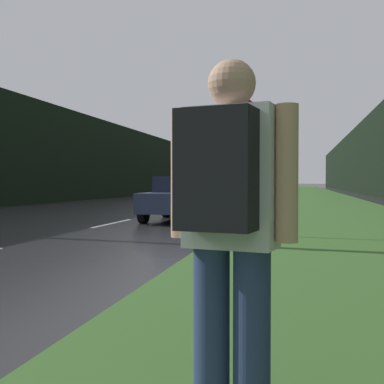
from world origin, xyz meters
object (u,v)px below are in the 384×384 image
object	(u,v)px
hitchhiker_with_backpack	(229,223)
car_passing_near	(183,198)
stop_sign	(241,150)
car_passing_far	(249,188)

from	to	relation	value
hitchhiker_with_backpack	car_passing_near	size ratio (longest dim) A/B	0.45
stop_sign	car_passing_far	distance (m)	24.48
car_passing_far	stop_sign	bearing A→B (deg)	95.39
stop_sign	hitchhiker_with_backpack	size ratio (longest dim) A/B	1.74
car_passing_near	car_passing_far	xyz separation A→B (m)	(0.00, 20.43, 0.04)
car_passing_near	car_passing_far	distance (m)	20.43
car_passing_near	car_passing_far	size ratio (longest dim) A/B	1.01
stop_sign	car_passing_far	bearing A→B (deg)	95.39
hitchhiker_with_backpack	car_passing_far	xyz separation A→B (m)	(-3.27, 33.05, -0.28)
hitchhiker_with_backpack	car_passing_far	size ratio (longest dim) A/B	0.45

